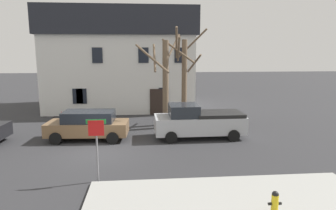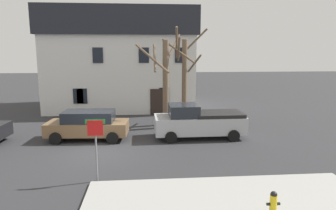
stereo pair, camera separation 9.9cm
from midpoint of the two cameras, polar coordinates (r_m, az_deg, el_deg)
ground_plane at (r=16.07m, az=-12.61°, el=-8.71°), size 120.00×120.00×0.00m
building_main at (r=28.38m, az=-8.61°, el=8.57°), size 12.95×8.40×8.68m
tree_bare_near at (r=20.03m, az=-0.32°, el=4.83°), size 2.95×2.81×6.64m
tree_bare_mid at (r=21.32m, az=3.24°, el=5.31°), size 3.30×3.31×6.70m
car_brown_wagon at (r=18.33m, az=-14.63°, el=-3.58°), size 4.75×2.33×1.69m
pickup_truck_silver at (r=18.21m, az=5.88°, el=-3.10°), size 5.33×2.32×2.02m
fire_hydrant at (r=10.34m, az=19.45°, el=-16.91°), size 0.42×0.22×0.76m
street_sign_pole at (r=12.13m, az=-13.21°, el=-6.10°), size 0.76×0.07×2.53m
bicycle_leaning at (r=22.19m, az=-18.69°, el=-2.81°), size 1.75×0.09×1.03m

